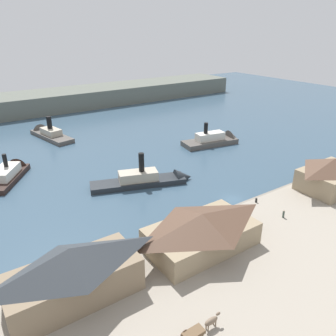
{
  "coord_description": "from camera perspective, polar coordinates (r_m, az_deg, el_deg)",
  "views": [
    {
      "loc": [
        -48.56,
        -45.9,
        35.67
      ],
      "look_at": [
        -4.54,
        18.98,
        2.0
      ],
      "focal_mm": 35.48,
      "sensor_mm": 36.0,
      "label": 1
    }
  ],
  "objects": [
    {
      "name": "ferry_shed_customs_shed",
      "position": [
        48.0,
        -16.07,
        -17.0
      ],
      "size": [
        17.99,
        8.24,
        8.19
      ],
      "color": "#847056",
      "rests_on": "quay_promenade"
    },
    {
      "name": "horse_cart",
      "position": [
        44.55,
        5.62,
        -25.75
      ],
      "size": [
        5.6,
        1.47,
        1.87
      ],
      "color": "brown",
      "rests_on": "quay_promenade"
    },
    {
      "name": "ferry_approaching_west",
      "position": [
        93.79,
        -25.5,
        -0.72
      ],
      "size": [
        14.32,
        17.89,
        8.64
      ],
      "color": "black",
      "rests_on": "ground"
    },
    {
      "name": "ferry_shed_central_terminal",
      "position": [
        83.66,
        26.36,
        -0.84
      ],
      "size": [
        14.67,
        10.08,
        7.41
      ],
      "color": "#998466",
      "rests_on": "quay_promenade"
    },
    {
      "name": "ferry_shed_west_terminal",
      "position": [
        56.33,
        5.78,
        -10.58
      ],
      "size": [
        18.52,
        10.69,
        6.36
      ],
      "color": "#998466",
      "rests_on": "quay_promenade"
    },
    {
      "name": "ferry_moored_west",
      "position": [
        81.09,
        -3.05,
        -1.91
      ],
      "size": [
        25.19,
        12.64,
        9.81
      ],
      "color": "#23282D",
      "rests_on": "ground"
    },
    {
      "name": "far_headland",
      "position": [
        166.33,
        -16.87,
        11.29
      ],
      "size": [
        180.0,
        24.0,
        8.0
      ],
      "primitive_type": "cube",
      "color": "#60665B",
      "rests_on": "ground"
    },
    {
      "name": "ferry_departing_north",
      "position": [
        123.9,
        -20.03,
        5.66
      ],
      "size": [
        9.93,
        22.63,
        9.49
      ],
      "color": "#514C47",
      "rests_on": "ground"
    },
    {
      "name": "mooring_post_east",
      "position": [
        73.0,
        14.92,
        -5.4
      ],
      "size": [
        0.44,
        0.44,
        0.9
      ],
      "primitive_type": "cylinder",
      "color": "black",
      "rests_on": "quay_promenade"
    },
    {
      "name": "seawall_edge",
      "position": [
        73.38,
        13.02,
        -6.06
      ],
      "size": [
        110.0,
        0.8,
        1.0
      ],
      "primitive_type": "cube",
      "color": "gray",
      "rests_on": "ground"
    },
    {
      "name": "ferry_approaching_east",
      "position": [
        110.32,
        8.34,
        4.84
      ],
      "size": [
        20.4,
        9.37,
        9.66
      ],
      "color": "#514C47",
      "rests_on": "ground"
    },
    {
      "name": "pedestrian_standing_center",
      "position": [
        68.97,
        19.22,
        -7.49
      ],
      "size": [
        0.39,
        0.39,
        1.59
      ],
      "color": "#3D4C42",
      "rests_on": "quay_promenade"
    },
    {
      "name": "ground_plane",
      "position": [
        75.74,
        11.02,
        -5.32
      ],
      "size": [
        320.0,
        320.0,
        0.0
      ],
      "primitive_type": "plane",
      "color": "#385166"
    },
    {
      "name": "quay_promenade",
      "position": [
        64.49,
        25.13,
        -12.23
      ],
      "size": [
        110.0,
        36.0,
        1.2
      ],
      "primitive_type": "cube",
      "color": "#9E9384",
      "rests_on": "ground"
    }
  ]
}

